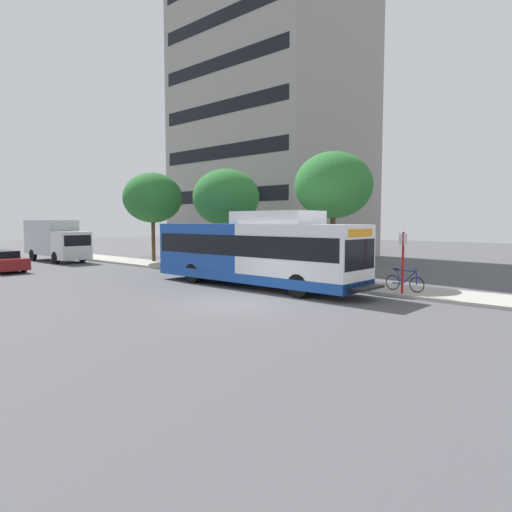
{
  "coord_description": "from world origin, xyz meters",
  "views": [
    {
      "loc": [
        -12.33,
        -12.11,
        3.19
      ],
      "look_at": [
        2.91,
        1.69,
        1.6
      ],
      "focal_mm": 31.73,
      "sensor_mm": 36.0,
      "label": 1
    }
  ],
  "objects_px": {
    "street_tree_near_stop": "(333,185)",
    "street_tree_far_block": "(153,198)",
    "bus_stop_sign_pole": "(403,258)",
    "parked_car_far_lane": "(2,261)",
    "box_truck_background": "(56,239)",
    "street_tree_mid_block": "(226,198)",
    "bicycle_parked": "(405,281)",
    "transit_bus": "(255,252)"
  },
  "relations": [
    {
      "from": "street_tree_far_block",
      "to": "parked_car_far_lane",
      "type": "distance_m",
      "value": 11.11
    },
    {
      "from": "bus_stop_sign_pole",
      "to": "parked_car_far_lane",
      "type": "height_order",
      "value": "bus_stop_sign_pole"
    },
    {
      "from": "transit_bus",
      "to": "street_tree_far_block",
      "type": "distance_m",
      "value": 15.23
    },
    {
      "from": "bus_stop_sign_pole",
      "to": "box_truck_background",
      "type": "relative_size",
      "value": 0.37
    },
    {
      "from": "bicycle_parked",
      "to": "street_tree_far_block",
      "type": "bearing_deg",
      "value": 85.92
    },
    {
      "from": "bus_stop_sign_pole",
      "to": "parked_car_far_lane",
      "type": "relative_size",
      "value": 0.58
    },
    {
      "from": "street_tree_mid_block",
      "to": "street_tree_near_stop",
      "type": "bearing_deg",
      "value": -92.14
    },
    {
      "from": "transit_bus",
      "to": "street_tree_far_block",
      "type": "height_order",
      "value": "street_tree_far_block"
    },
    {
      "from": "transit_bus",
      "to": "street_tree_far_block",
      "type": "bearing_deg",
      "value": 73.7
    },
    {
      "from": "bus_stop_sign_pole",
      "to": "street_tree_mid_block",
      "type": "relative_size",
      "value": 0.41
    },
    {
      "from": "street_tree_mid_block",
      "to": "box_truck_background",
      "type": "distance_m",
      "value": 15.72
    },
    {
      "from": "street_tree_far_block",
      "to": "box_truck_background",
      "type": "xyz_separation_m",
      "value": [
        -4.43,
        6.83,
        -3.21
      ]
    },
    {
      "from": "street_tree_mid_block",
      "to": "parked_car_far_lane",
      "type": "relative_size",
      "value": 1.42
    },
    {
      "from": "bus_stop_sign_pole",
      "to": "street_tree_far_block",
      "type": "height_order",
      "value": "street_tree_far_block"
    },
    {
      "from": "parked_car_far_lane",
      "to": "street_tree_mid_block",
      "type": "bearing_deg",
      "value": -44.56
    },
    {
      "from": "street_tree_near_stop",
      "to": "street_tree_far_block",
      "type": "distance_m",
      "value": 16.2
    },
    {
      "from": "bus_stop_sign_pole",
      "to": "box_truck_background",
      "type": "xyz_separation_m",
      "value": [
        -2.28,
        27.71,
        0.09
      ]
    },
    {
      "from": "transit_bus",
      "to": "box_truck_background",
      "type": "relative_size",
      "value": 1.75
    },
    {
      "from": "bus_stop_sign_pole",
      "to": "street_tree_mid_block",
      "type": "distance_m",
      "value": 13.48
    },
    {
      "from": "bicycle_parked",
      "to": "transit_bus",
      "type": "bearing_deg",
      "value": 112.89
    },
    {
      "from": "box_truck_background",
      "to": "street_tree_mid_block",
      "type": "bearing_deg",
      "value": -73.06
    },
    {
      "from": "street_tree_mid_block",
      "to": "parked_car_far_lane",
      "type": "distance_m",
      "value": 14.75
    },
    {
      "from": "bus_stop_sign_pole",
      "to": "bicycle_parked",
      "type": "distance_m",
      "value": 1.3
    },
    {
      "from": "bicycle_parked",
      "to": "street_tree_mid_block",
      "type": "distance_m",
      "value": 13.49
    },
    {
      "from": "bus_stop_sign_pole",
      "to": "bicycle_parked",
      "type": "relative_size",
      "value": 1.48
    },
    {
      "from": "street_tree_near_stop",
      "to": "parked_car_far_lane",
      "type": "relative_size",
      "value": 1.47
    },
    {
      "from": "box_truck_background",
      "to": "bus_stop_sign_pole",
      "type": "bearing_deg",
      "value": -85.29
    },
    {
      "from": "transit_bus",
      "to": "parked_car_far_lane",
      "type": "height_order",
      "value": "transit_bus"
    },
    {
      "from": "transit_bus",
      "to": "street_tree_far_block",
      "type": "relative_size",
      "value": 1.82
    },
    {
      "from": "street_tree_near_stop",
      "to": "box_truck_background",
      "type": "xyz_separation_m",
      "value": [
        -4.19,
        23.03,
        -3.28
      ]
    },
    {
      "from": "street_tree_near_stop",
      "to": "street_tree_far_block",
      "type": "xyz_separation_m",
      "value": [
        0.24,
        16.2,
        -0.07
      ]
    },
    {
      "from": "bus_stop_sign_pole",
      "to": "street_tree_far_block",
      "type": "distance_m",
      "value": 21.24
    },
    {
      "from": "bus_stop_sign_pole",
      "to": "street_tree_far_block",
      "type": "relative_size",
      "value": 0.39
    },
    {
      "from": "street_tree_near_stop",
      "to": "street_tree_far_block",
      "type": "height_order",
      "value": "street_tree_far_block"
    },
    {
      "from": "bus_stop_sign_pole",
      "to": "street_tree_near_stop",
      "type": "distance_m",
      "value": 6.08
    },
    {
      "from": "street_tree_mid_block",
      "to": "parked_car_far_lane",
      "type": "height_order",
      "value": "street_tree_mid_block"
    },
    {
      "from": "street_tree_near_stop",
      "to": "street_tree_far_block",
      "type": "bearing_deg",
      "value": 89.14
    },
    {
      "from": "bicycle_parked",
      "to": "street_tree_near_stop",
      "type": "relative_size",
      "value": 0.27
    },
    {
      "from": "bicycle_parked",
      "to": "parked_car_far_lane",
      "type": "bearing_deg",
      "value": 110.68
    },
    {
      "from": "street_tree_far_block",
      "to": "street_tree_mid_block",
      "type": "bearing_deg",
      "value": -89.53
    },
    {
      "from": "bicycle_parked",
      "to": "box_truck_background",
      "type": "xyz_separation_m",
      "value": [
        -2.96,
        27.51,
        1.18
      ]
    },
    {
      "from": "bus_stop_sign_pole",
      "to": "transit_bus",
      "type": "bearing_deg",
      "value": 107.08
    }
  ]
}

